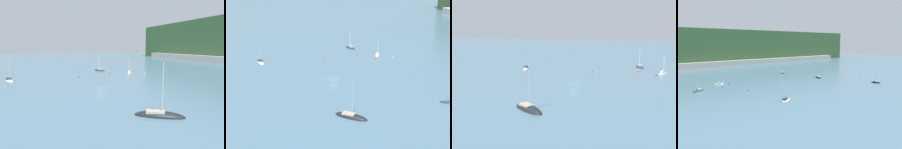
% 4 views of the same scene
% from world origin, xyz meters
% --- Properties ---
extents(ground_plane, '(600.00, 600.00, 0.00)m').
position_xyz_m(ground_plane, '(0.00, 0.00, 0.00)').
color(ground_plane, slate).
extents(sailboat_0, '(6.70, 5.05, 8.33)m').
position_xyz_m(sailboat_0, '(-42.29, 10.63, 0.11)').
color(sailboat_0, '#232D4C').
rests_on(sailboat_0, ground_plane).
extents(sailboat_1, '(5.33, 3.18, 7.10)m').
position_xyz_m(sailboat_1, '(-28.71, 20.69, 0.13)').
color(sailboat_1, white).
rests_on(sailboat_1, ground_plane).
extents(sailboat_4, '(6.06, 4.06, 7.85)m').
position_xyz_m(sailboat_4, '(-21.38, -27.49, 0.14)').
color(sailboat_4, silver).
rests_on(sailboat_4, ground_plane).
extents(sailboat_5, '(6.86, 8.88, 10.61)m').
position_xyz_m(sailboat_5, '(28.96, 2.56, 0.06)').
color(sailboat_5, black).
rests_on(sailboat_5, ground_plane).
extents(mooring_buoy_1, '(0.57, 0.57, 0.57)m').
position_xyz_m(mooring_buoy_1, '(-23.95, 19.10, 0.28)').
color(mooring_buoy_1, red).
rests_on(mooring_buoy_1, ground_plane).
extents(mooring_buoy_2, '(0.68, 0.68, 0.68)m').
position_xyz_m(mooring_buoy_2, '(-30.34, 12.12, 0.34)').
color(mooring_buoy_2, orange).
rests_on(mooring_buoy_2, ground_plane).
extents(mooring_buoy_3, '(0.64, 0.64, 0.64)m').
position_xyz_m(mooring_buoy_3, '(-23.98, -2.59, 0.32)').
color(mooring_buoy_3, orange).
rests_on(mooring_buoy_3, ground_plane).
extents(mooring_buoy_4, '(0.56, 0.56, 0.56)m').
position_xyz_m(mooring_buoy_4, '(-23.95, 26.21, 0.28)').
color(mooring_buoy_4, white).
rests_on(mooring_buoy_4, ground_plane).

